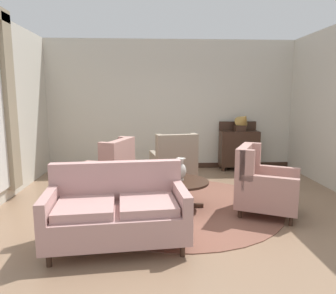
{
  "coord_description": "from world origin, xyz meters",
  "views": [
    {
      "loc": [
        -0.46,
        -4.55,
        1.75
      ],
      "look_at": [
        -0.19,
        0.73,
        0.89
      ],
      "focal_mm": 33.77,
      "sensor_mm": 36.0,
      "label": 1
    }
  ],
  "objects_px": {
    "coffee_table": "(181,186)",
    "armchair_near_sideboard": "(262,186)",
    "porcelain_vase": "(181,170)",
    "armchair_back_corner": "(174,164)",
    "sideboard": "(239,148)",
    "gramophone": "(243,121)",
    "armchair_near_window": "(105,179)",
    "settee": "(117,212)"
  },
  "relations": [
    {
      "from": "settee",
      "to": "sideboard",
      "type": "bearing_deg",
      "value": 50.81
    },
    {
      "from": "porcelain_vase",
      "to": "settee",
      "type": "distance_m",
      "value": 1.51
    },
    {
      "from": "gramophone",
      "to": "coffee_table",
      "type": "bearing_deg",
      "value": -124.0
    },
    {
      "from": "settee",
      "to": "armchair_near_sideboard",
      "type": "relative_size",
      "value": 1.52
    },
    {
      "from": "porcelain_vase",
      "to": "gramophone",
      "type": "relative_size",
      "value": 0.71
    },
    {
      "from": "armchair_near_sideboard",
      "to": "sideboard",
      "type": "distance_m",
      "value": 2.87
    },
    {
      "from": "armchair_near_sideboard",
      "to": "sideboard",
      "type": "relative_size",
      "value": 0.97
    },
    {
      "from": "armchair_back_corner",
      "to": "sideboard",
      "type": "xyz_separation_m",
      "value": [
        1.64,
        1.33,
        0.09
      ]
    },
    {
      "from": "coffee_table",
      "to": "armchair_near_sideboard",
      "type": "bearing_deg",
      "value": -13.34
    },
    {
      "from": "settee",
      "to": "sideboard",
      "type": "height_order",
      "value": "sideboard"
    },
    {
      "from": "armchair_near_window",
      "to": "armchair_near_sideboard",
      "type": "bearing_deg",
      "value": 98.36
    },
    {
      "from": "coffee_table",
      "to": "armchair_near_sideboard",
      "type": "height_order",
      "value": "armchair_near_sideboard"
    },
    {
      "from": "settee",
      "to": "gramophone",
      "type": "height_order",
      "value": "gramophone"
    },
    {
      "from": "settee",
      "to": "sideboard",
      "type": "relative_size",
      "value": 1.48
    },
    {
      "from": "coffee_table",
      "to": "armchair_near_sideboard",
      "type": "distance_m",
      "value": 1.23
    },
    {
      "from": "settee",
      "to": "armchair_near_sideboard",
      "type": "height_order",
      "value": "armchair_near_sideboard"
    },
    {
      "from": "porcelain_vase",
      "to": "gramophone",
      "type": "bearing_deg",
      "value": 55.58
    },
    {
      "from": "armchair_near_window",
      "to": "gramophone",
      "type": "relative_size",
      "value": 2.23
    },
    {
      "from": "porcelain_vase",
      "to": "sideboard",
      "type": "relative_size",
      "value": 0.31
    },
    {
      "from": "armchair_near_sideboard",
      "to": "settee",
      "type": "bearing_deg",
      "value": 139.45
    },
    {
      "from": "armchair_back_corner",
      "to": "armchair_near_window",
      "type": "relative_size",
      "value": 0.95
    },
    {
      "from": "coffee_table",
      "to": "settee",
      "type": "height_order",
      "value": "settee"
    },
    {
      "from": "porcelain_vase",
      "to": "armchair_near_sideboard",
      "type": "distance_m",
      "value": 1.25
    },
    {
      "from": "porcelain_vase",
      "to": "armchair_back_corner",
      "type": "bearing_deg",
      "value": 91.44
    },
    {
      "from": "settee",
      "to": "gramophone",
      "type": "distance_m",
      "value": 4.5
    },
    {
      "from": "armchair_back_corner",
      "to": "gramophone",
      "type": "height_order",
      "value": "gramophone"
    },
    {
      "from": "coffee_table",
      "to": "armchair_near_sideboard",
      "type": "xyz_separation_m",
      "value": [
        1.19,
        -0.28,
        0.07
      ]
    },
    {
      "from": "sideboard",
      "to": "armchair_near_sideboard",
      "type": "bearing_deg",
      "value": -98.49
    },
    {
      "from": "porcelain_vase",
      "to": "armchair_back_corner",
      "type": "height_order",
      "value": "armchair_back_corner"
    },
    {
      "from": "coffee_table",
      "to": "gramophone",
      "type": "height_order",
      "value": "gramophone"
    },
    {
      "from": "porcelain_vase",
      "to": "armchair_near_window",
      "type": "distance_m",
      "value": 1.21
    },
    {
      "from": "armchair_near_window",
      "to": "armchair_near_sideboard",
      "type": "height_order",
      "value": "armchair_near_window"
    },
    {
      "from": "coffee_table",
      "to": "sideboard",
      "type": "relative_size",
      "value": 0.77
    },
    {
      "from": "armchair_near_sideboard",
      "to": "sideboard",
      "type": "bearing_deg",
      "value": 17.33
    },
    {
      "from": "porcelain_vase",
      "to": "armchair_near_window",
      "type": "relative_size",
      "value": 0.32
    },
    {
      "from": "settee",
      "to": "gramophone",
      "type": "bearing_deg",
      "value": 49.67
    },
    {
      "from": "armchair_back_corner",
      "to": "armchair_near_window",
      "type": "height_order",
      "value": "armchair_near_window"
    },
    {
      "from": "armchair_back_corner",
      "to": "gramophone",
      "type": "relative_size",
      "value": 2.11
    },
    {
      "from": "armchair_back_corner",
      "to": "armchair_near_sideboard",
      "type": "height_order",
      "value": "armchair_back_corner"
    },
    {
      "from": "coffee_table",
      "to": "armchair_near_sideboard",
      "type": "relative_size",
      "value": 0.79
    },
    {
      "from": "porcelain_vase",
      "to": "sideboard",
      "type": "xyz_separation_m",
      "value": [
        1.61,
        2.51,
        -0.08
      ]
    },
    {
      "from": "armchair_back_corner",
      "to": "armchair_near_sideboard",
      "type": "xyz_separation_m",
      "value": [
        1.22,
        -1.51,
        -0.0
      ]
    }
  ]
}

